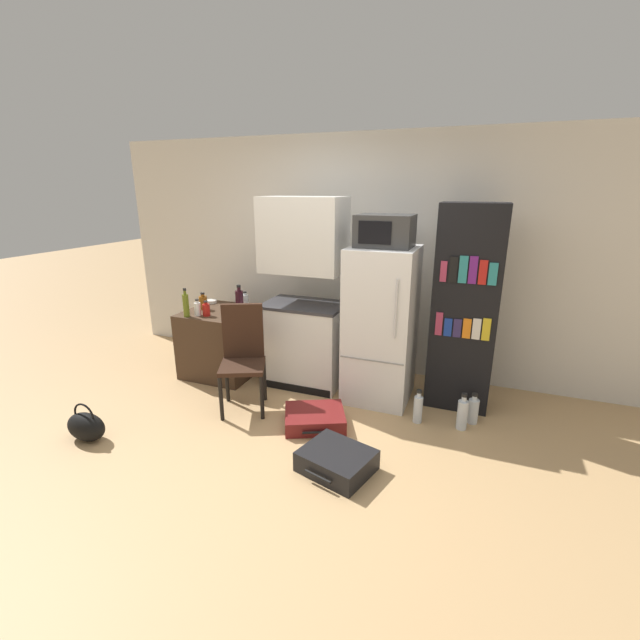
{
  "coord_description": "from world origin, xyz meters",
  "views": [
    {
      "loc": [
        1.35,
        -2.58,
        2.02
      ],
      "look_at": [
        0.01,
        0.85,
        0.88
      ],
      "focal_mm": 24.0,
      "sensor_mm": 36.0,
      "label": 1
    }
  ],
  "objects_px": {
    "bookshelf": "(465,309)",
    "suitcase_small_flat": "(315,418)",
    "water_bottle_middle": "(473,410)",
    "water_bottle_back": "(418,409)",
    "bottle_milk_white": "(198,309)",
    "kitchen_hutch": "(304,300)",
    "handbag": "(86,426)",
    "water_bottle_front": "(462,414)",
    "side_table": "(223,342)",
    "bottle_ketchup_red": "(206,310)",
    "microwave": "(385,231)",
    "bottle_olive_oil": "(186,305)",
    "suitcase_large_flat": "(337,461)",
    "bottle_amber_beer": "(203,302)",
    "bottle_clear_short": "(245,300)",
    "chair": "(243,350)",
    "bowl": "(211,301)",
    "refrigerator": "(381,325)",
    "bottle_wine_dark": "(239,300)"
  },
  "relations": [
    {
      "from": "bookshelf",
      "to": "suitcase_small_flat",
      "type": "xyz_separation_m",
      "value": [
        -1.13,
        -0.88,
        -0.88
      ]
    },
    {
      "from": "water_bottle_middle",
      "to": "water_bottle_back",
      "type": "distance_m",
      "value": 0.49
    },
    {
      "from": "bottle_milk_white",
      "to": "kitchen_hutch",
      "type": "bearing_deg",
      "value": 17.5
    },
    {
      "from": "handbag",
      "to": "water_bottle_front",
      "type": "bearing_deg",
      "value": 24.39
    },
    {
      "from": "side_table",
      "to": "suitcase_small_flat",
      "type": "xyz_separation_m",
      "value": [
        1.39,
        -0.69,
        -0.3
      ]
    },
    {
      "from": "bottle_ketchup_red",
      "to": "suitcase_small_flat",
      "type": "xyz_separation_m",
      "value": [
        1.42,
        -0.48,
        -0.73
      ]
    },
    {
      "from": "bookshelf",
      "to": "handbag",
      "type": "bearing_deg",
      "value": -147.55
    },
    {
      "from": "water_bottle_back",
      "to": "bottle_milk_white",
      "type": "bearing_deg",
      "value": 178.23
    },
    {
      "from": "side_table",
      "to": "microwave",
      "type": "bearing_deg",
      "value": 1.7
    },
    {
      "from": "bottle_olive_oil",
      "to": "handbag",
      "type": "relative_size",
      "value": 0.85
    },
    {
      "from": "kitchen_hutch",
      "to": "suitcase_large_flat",
      "type": "bearing_deg",
      "value": -58.11
    },
    {
      "from": "suitcase_large_flat",
      "to": "water_bottle_front",
      "type": "bearing_deg",
      "value": 64.77
    },
    {
      "from": "bottle_amber_beer",
      "to": "bottle_milk_white",
      "type": "distance_m",
      "value": 0.24
    },
    {
      "from": "bottle_clear_short",
      "to": "chair",
      "type": "xyz_separation_m",
      "value": [
        0.47,
        -0.86,
        -0.23
      ]
    },
    {
      "from": "bowl",
      "to": "bookshelf",
      "type": "bearing_deg",
      "value": -1.08
    },
    {
      "from": "bookshelf",
      "to": "chair",
      "type": "distance_m",
      "value": 2.09
    },
    {
      "from": "kitchen_hutch",
      "to": "water_bottle_back",
      "type": "bearing_deg",
      "value": -17.91
    },
    {
      "from": "bookshelf",
      "to": "bottle_ketchup_red",
      "type": "xyz_separation_m",
      "value": [
        -2.55,
        -0.41,
        -0.16
      ]
    },
    {
      "from": "side_table",
      "to": "bowl",
      "type": "height_order",
      "value": "bowl"
    },
    {
      "from": "bottle_amber_beer",
      "to": "bookshelf",
      "type": "bearing_deg",
      "value": 4.31
    },
    {
      "from": "bowl",
      "to": "water_bottle_back",
      "type": "distance_m",
      "value": 2.65
    },
    {
      "from": "bottle_olive_oil",
      "to": "side_table",
      "type": "bearing_deg",
      "value": 57.61
    },
    {
      "from": "bottle_clear_short",
      "to": "bottle_olive_oil",
      "type": "height_order",
      "value": "bottle_olive_oil"
    },
    {
      "from": "bottle_olive_oil",
      "to": "refrigerator",
      "type": "bearing_deg",
      "value": 10.64
    },
    {
      "from": "refrigerator",
      "to": "suitcase_small_flat",
      "type": "xyz_separation_m",
      "value": [
        -0.39,
        -0.75,
        -0.69
      ]
    },
    {
      "from": "refrigerator",
      "to": "microwave",
      "type": "xyz_separation_m",
      "value": [
        -0.0,
        -0.0,
        0.9
      ]
    },
    {
      "from": "bottle_milk_white",
      "to": "suitcase_large_flat",
      "type": "distance_m",
      "value": 2.26
    },
    {
      "from": "kitchen_hutch",
      "to": "suitcase_large_flat",
      "type": "height_order",
      "value": "kitchen_hutch"
    },
    {
      "from": "microwave",
      "to": "chair",
      "type": "xyz_separation_m",
      "value": [
        -1.15,
        -0.64,
        -1.08
      ]
    },
    {
      "from": "water_bottle_back",
      "to": "bottle_wine_dark",
      "type": "bearing_deg",
      "value": 169.6
    },
    {
      "from": "refrigerator",
      "to": "bookshelf",
      "type": "relative_size",
      "value": 0.79
    },
    {
      "from": "bottle_amber_beer",
      "to": "handbag",
      "type": "height_order",
      "value": "bottle_amber_beer"
    },
    {
      "from": "bookshelf",
      "to": "suitcase_large_flat",
      "type": "xyz_separation_m",
      "value": [
        -0.74,
        -1.41,
        -0.87
      ]
    },
    {
      "from": "bottle_wine_dark",
      "to": "water_bottle_back",
      "type": "xyz_separation_m",
      "value": [
        2.02,
        -0.37,
        -0.72
      ]
    },
    {
      "from": "kitchen_hutch",
      "to": "suitcase_large_flat",
      "type": "distance_m",
      "value": 1.77
    },
    {
      "from": "bottle_wine_dark",
      "to": "bottle_clear_short",
      "type": "bearing_deg",
      "value": 104.52
    },
    {
      "from": "bottle_wine_dark",
      "to": "handbag",
      "type": "relative_size",
      "value": 0.82
    },
    {
      "from": "bottle_olive_oil",
      "to": "water_bottle_middle",
      "type": "relative_size",
      "value": 1.06
    },
    {
      "from": "bottle_ketchup_red",
      "to": "chair",
      "type": "distance_m",
      "value": 0.79
    },
    {
      "from": "bottle_clear_short",
      "to": "water_bottle_middle",
      "type": "bearing_deg",
      "value": -9.16
    },
    {
      "from": "kitchen_hutch",
      "to": "chair",
      "type": "height_order",
      "value": "kitchen_hutch"
    },
    {
      "from": "bottle_wine_dark",
      "to": "water_bottle_middle",
      "type": "distance_m",
      "value": 2.6
    },
    {
      "from": "suitcase_large_flat",
      "to": "side_table",
      "type": "bearing_deg",
      "value": 161.6
    },
    {
      "from": "water_bottle_middle",
      "to": "chair",
      "type": "bearing_deg",
      "value": -167.81
    },
    {
      "from": "side_table",
      "to": "bottle_wine_dark",
      "type": "bearing_deg",
      "value": 15.73
    },
    {
      "from": "chair",
      "to": "water_bottle_back",
      "type": "relative_size",
      "value": 3.14
    },
    {
      "from": "microwave",
      "to": "water_bottle_middle",
      "type": "relative_size",
      "value": 1.75
    },
    {
      "from": "microwave",
      "to": "bowl",
      "type": "distance_m",
      "value": 2.27
    },
    {
      "from": "bottle_wine_dark",
      "to": "bottle_milk_white",
      "type": "distance_m",
      "value": 0.45
    },
    {
      "from": "bottle_olive_oil",
      "to": "bottle_wine_dark",
      "type": "height_order",
      "value": "bottle_olive_oil"
    }
  ]
}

